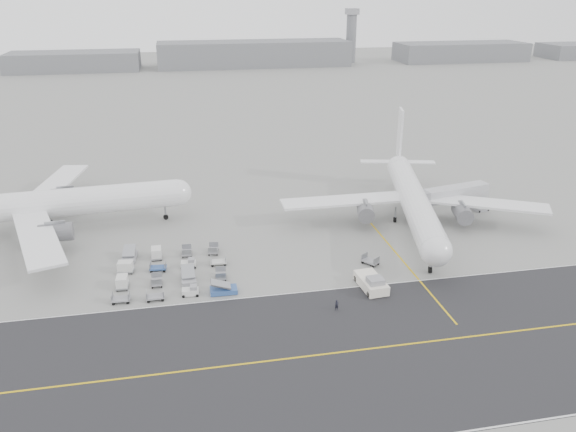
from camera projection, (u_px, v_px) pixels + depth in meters
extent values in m
plane|color=gray|center=(229.00, 292.00, 85.67)|extent=(700.00, 700.00, 0.00)
cube|color=#28282B|center=(283.00, 359.00, 70.22)|extent=(220.00, 32.00, 0.02)
cube|color=gold|center=(283.00, 359.00, 70.21)|extent=(220.00, 0.30, 0.01)
cube|color=silver|center=(264.00, 296.00, 84.55)|extent=(220.00, 0.25, 0.01)
cube|color=gold|center=(402.00, 260.00, 95.55)|extent=(0.30, 40.00, 0.01)
cylinder|color=slate|center=(351.00, 39.00, 338.78)|extent=(6.00, 6.00, 28.00)
cube|color=#98989D|center=(352.00, 11.00, 332.90)|extent=(7.00, 7.00, 3.50)
cylinder|color=white|center=(54.00, 203.00, 105.46)|extent=(46.59, 8.56, 5.31)
sphere|color=white|center=(178.00, 193.00, 111.06)|extent=(5.20, 5.20, 5.20)
cube|color=white|center=(38.00, 237.00, 92.95)|extent=(13.25, 25.93, 0.45)
cube|color=white|center=(56.00, 184.00, 117.93)|extent=(9.96, 26.02, 0.45)
cylinder|color=slate|center=(56.00, 233.00, 97.91)|extent=(5.87, 3.68, 3.29)
cylinder|color=slate|center=(66.00, 196.00, 115.07)|extent=(5.87, 3.68, 3.29)
cylinder|color=black|center=(166.00, 217.00, 112.25)|extent=(1.04, 0.57, 1.00)
cylinder|color=black|center=(46.00, 235.00, 104.08)|extent=(1.04, 0.57, 1.00)
cylinder|color=black|center=(50.00, 222.00, 109.77)|extent=(1.04, 0.57, 1.00)
cylinder|color=gray|center=(165.00, 211.00, 111.72)|extent=(0.36, 0.36, 2.79)
cylinder|color=white|center=(414.00, 201.00, 107.49)|extent=(15.62, 44.25, 5.08)
sphere|color=white|center=(436.00, 251.00, 87.00)|extent=(4.98, 4.98, 4.98)
cone|color=white|center=(398.00, 163.00, 128.83)|extent=(6.52, 9.50, 4.57)
cube|color=white|center=(400.00, 133.00, 126.66)|extent=(1.66, 4.84, 10.81)
cube|color=white|center=(378.00, 162.00, 129.73)|extent=(8.46, 4.32, 0.25)
cube|color=white|center=(417.00, 162.00, 129.32)|extent=(8.46, 4.32, 0.25)
cube|color=white|center=(343.00, 201.00, 109.34)|extent=(24.33, 5.42, 0.45)
cube|color=white|center=(483.00, 203.00, 108.11)|extent=(24.02, 16.18, 0.45)
cylinder|color=slate|center=(366.00, 211.00, 107.64)|extent=(4.36, 6.01, 3.15)
cylinder|color=slate|center=(462.00, 213.00, 106.79)|extent=(4.36, 6.01, 3.15)
cylinder|color=black|center=(430.00, 270.00, 91.27)|extent=(0.75, 1.19, 1.10)
cylinder|color=black|center=(395.00, 220.00, 110.89)|extent=(0.75, 1.19, 1.10)
cylinder|color=black|center=(426.00, 220.00, 110.61)|extent=(0.75, 1.19, 1.10)
cylinder|color=gray|center=(431.00, 262.00, 90.76)|extent=(0.36, 0.36, 2.67)
cube|color=white|center=(371.00, 283.00, 86.51)|extent=(3.75, 6.92, 1.51)
cube|color=#98989D|center=(375.00, 281.00, 84.73)|extent=(2.53, 2.34, 0.97)
cylinder|color=gray|center=(361.00, 273.00, 90.30)|extent=(0.39, 2.81, 0.17)
cylinder|color=black|center=(369.00, 295.00, 84.02)|extent=(0.51, 1.00, 0.97)
cylinder|color=black|center=(386.00, 292.00, 84.72)|extent=(0.51, 1.00, 0.97)
cylinder|color=black|center=(356.00, 279.00, 88.63)|extent=(0.51, 1.00, 0.97)
cylinder|color=black|center=(373.00, 276.00, 89.33)|extent=(0.51, 1.00, 0.97)
cylinder|color=gray|center=(481.00, 201.00, 116.31)|extent=(1.66, 1.66, 4.16)
cube|color=#98989D|center=(480.00, 208.00, 116.96)|extent=(3.21, 3.21, 0.73)
cube|color=silver|center=(454.00, 193.00, 112.64)|extent=(15.85, 6.11, 2.70)
cube|color=#98989D|center=(423.00, 198.00, 109.91)|extent=(1.92, 3.51, 3.12)
cylinder|color=black|center=(480.00, 206.00, 118.37)|extent=(0.44, 0.67, 0.62)
imported|color=black|center=(337.00, 305.00, 80.58)|extent=(0.66, 0.49, 1.65)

